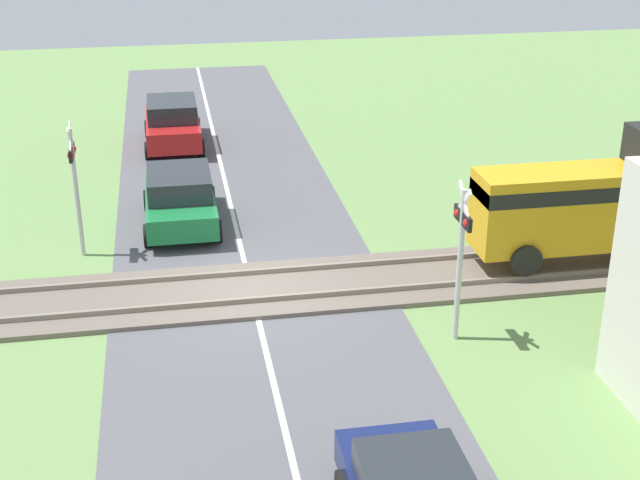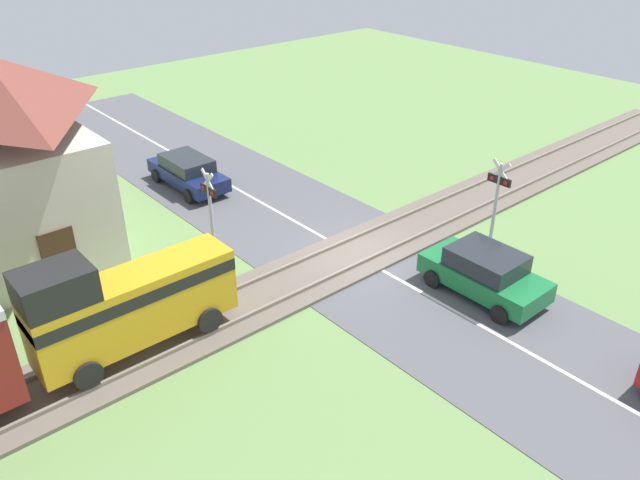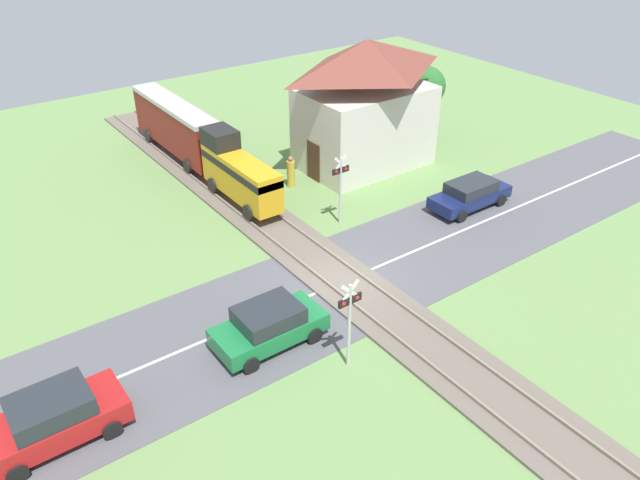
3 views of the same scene
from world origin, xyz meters
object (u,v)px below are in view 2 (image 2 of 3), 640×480
at_px(car_far_side, 188,171).
at_px(crossing_signal_east_approach, 210,205).
at_px(station_building, 8,160).
at_px(crossing_signal_west_approach, 497,195).
at_px(car_near_crossing, 484,272).
at_px(pedestrian_by_station, 80,286).

distance_m(car_far_side, crossing_signal_east_approach, 6.74).
bearing_deg(station_building, crossing_signal_east_approach, -138.41).
distance_m(crossing_signal_west_approach, station_building, 16.57).
relative_size(crossing_signal_west_approach, crossing_signal_east_approach, 1.00).
relative_size(car_near_crossing, crossing_signal_east_approach, 1.16).
bearing_deg(pedestrian_by_station, car_near_crossing, -127.11).
bearing_deg(crossing_signal_east_approach, crossing_signal_west_approach, -125.81).
relative_size(crossing_signal_east_approach, pedestrian_by_station, 2.01).
bearing_deg(crossing_signal_west_approach, car_far_side, 24.59).
bearing_deg(station_building, car_near_crossing, -141.21).
bearing_deg(station_building, pedestrian_by_station, 179.90).
bearing_deg(car_far_side, pedestrian_by_station, 129.33).
xyz_separation_m(car_far_side, crossing_signal_west_approach, (-11.79, -5.40, 1.43)).
xyz_separation_m(station_building, pedestrian_by_station, (-4.85, 0.01, -2.61)).
bearing_deg(car_near_crossing, pedestrian_by_station, 52.89).
bearing_deg(car_far_side, car_near_crossing, -167.81).
xyz_separation_m(car_far_side, crossing_signal_east_approach, (-6.08, 2.52, 1.43)).
relative_size(car_far_side, crossing_signal_east_approach, 1.26).
relative_size(car_far_side, pedestrian_by_station, 2.53).
xyz_separation_m(crossing_signal_west_approach, crossing_signal_east_approach, (5.71, 7.91, 0.00)).
relative_size(car_near_crossing, station_building, 0.54).
relative_size(crossing_signal_west_approach, station_building, 0.47).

